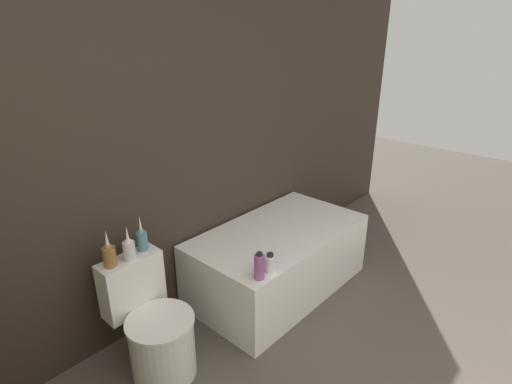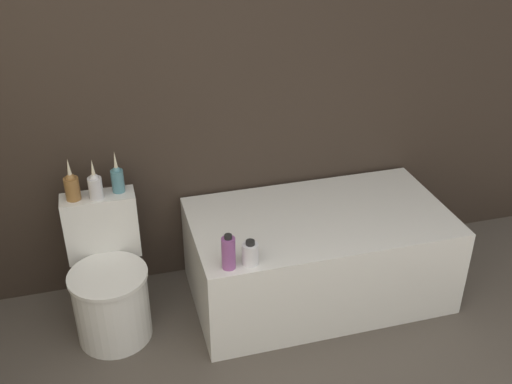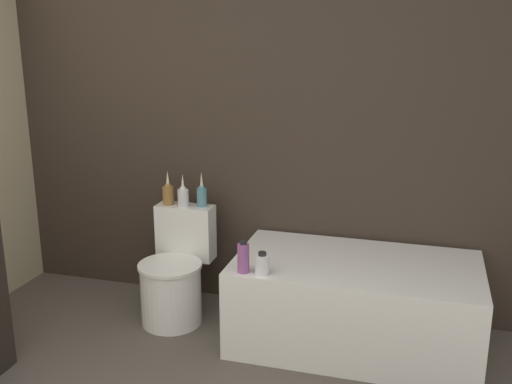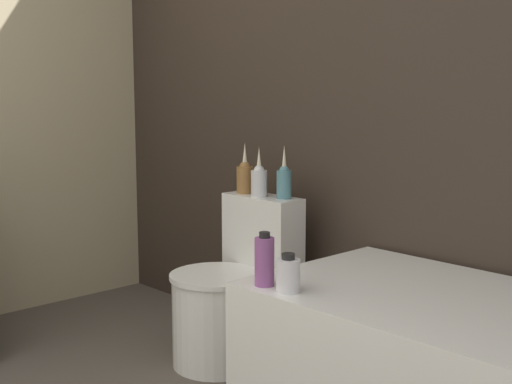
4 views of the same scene
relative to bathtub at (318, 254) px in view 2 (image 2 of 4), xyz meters
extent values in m
cube|color=#332821|center=(-0.80, 0.45, 1.03)|extent=(6.40, 0.06, 2.60)
cube|color=white|center=(0.00, 0.00, 0.00)|extent=(1.43, 0.79, 0.53)
cube|color=#B7BCC6|center=(0.00, 0.00, 0.25)|extent=(1.23, 0.59, 0.01)
cylinder|color=white|center=(-1.17, -0.05, -0.08)|extent=(0.39, 0.39, 0.39)
cylinder|color=white|center=(-1.17, -0.05, 0.13)|extent=(0.41, 0.41, 0.02)
cube|color=white|center=(-1.17, 0.22, 0.26)|extent=(0.38, 0.15, 0.37)
cylinder|color=olive|center=(-1.28, 0.21, 0.50)|extent=(0.08, 0.08, 0.12)
sphere|color=olive|center=(-1.28, 0.21, 0.57)|extent=(0.05, 0.05, 0.05)
cone|color=beige|center=(-1.28, 0.21, 0.62)|extent=(0.03, 0.03, 0.11)
cylinder|color=silver|center=(-1.17, 0.19, 0.50)|extent=(0.07, 0.07, 0.12)
sphere|color=silver|center=(-1.17, 0.19, 0.56)|extent=(0.05, 0.05, 0.05)
cone|color=beige|center=(-1.17, 0.19, 0.61)|extent=(0.03, 0.03, 0.10)
cylinder|color=teal|center=(-1.05, 0.24, 0.51)|extent=(0.07, 0.07, 0.12)
sphere|color=teal|center=(-1.05, 0.24, 0.57)|extent=(0.04, 0.04, 0.04)
cone|color=beige|center=(-1.05, 0.24, 0.62)|extent=(0.02, 0.02, 0.11)
cylinder|color=#8C4C8C|center=(-0.59, -0.33, 0.34)|extent=(0.07, 0.07, 0.17)
cylinder|color=black|center=(-0.59, -0.33, 0.44)|extent=(0.04, 0.04, 0.02)
cylinder|color=silver|center=(-0.49, -0.32, 0.32)|extent=(0.08, 0.08, 0.11)
cylinder|color=black|center=(-0.49, -0.32, 0.38)|extent=(0.04, 0.04, 0.02)
camera|label=1|loc=(-2.18, -1.74, 1.71)|focal=28.00mm
camera|label=2|loc=(-1.09, -2.60, 1.99)|focal=42.00mm
camera|label=3|loc=(0.33, -3.29, 1.59)|focal=42.00mm
camera|label=4|loc=(1.09, -1.96, 0.94)|focal=50.00mm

